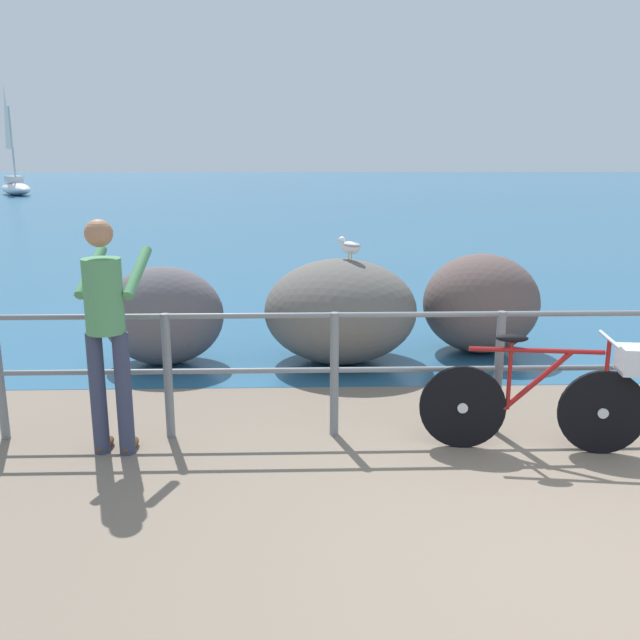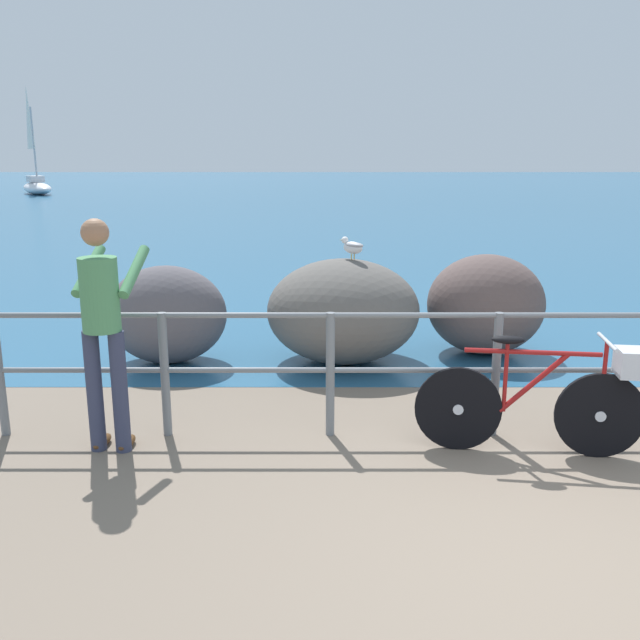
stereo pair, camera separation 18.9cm
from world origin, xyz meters
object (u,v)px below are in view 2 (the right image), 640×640
(bicycle, at_px, (552,396))
(person_at_railing, at_px, (106,325))
(breakwater_boulder_main, at_px, (346,311))
(sailboat, at_px, (39,182))
(breakwater_boulder_right, at_px, (488,304))
(seagull, at_px, (355,246))
(breakwater_boulder_left, at_px, (169,315))

(bicycle, xyz_separation_m, person_at_railing, (-3.33, 0.09, 0.53))
(breakwater_boulder_main, distance_m, sailboat, 37.22)
(bicycle, height_order, person_at_railing, person_at_railing)
(breakwater_boulder_right, distance_m, seagull, 1.73)
(breakwater_boulder_left, bearing_deg, breakwater_boulder_main, 0.90)
(breakwater_boulder_main, xyz_separation_m, breakwater_boulder_right, (1.63, 0.34, 0.00))
(person_at_railing, height_order, breakwater_boulder_main, person_at_railing)
(person_at_railing, relative_size, breakwater_boulder_main, 1.07)
(person_at_railing, xyz_separation_m, breakwater_boulder_left, (-0.05, 2.29, -0.46))
(breakwater_boulder_main, xyz_separation_m, sailboat, (-16.81, 33.21, 0.14))
(breakwater_boulder_main, distance_m, breakwater_boulder_left, 1.92)
(bicycle, relative_size, seagull, 5.75)
(breakwater_boulder_right, bearing_deg, breakwater_boulder_left, -174.00)
(bicycle, height_order, sailboat, sailboat)
(breakwater_boulder_left, relative_size, seagull, 4.42)
(person_at_railing, distance_m, seagull, 3.04)
(breakwater_boulder_main, xyz_separation_m, breakwater_boulder_left, (-1.92, -0.03, -0.03))
(person_at_railing, bearing_deg, breakwater_boulder_right, -46.47)
(breakwater_boulder_left, distance_m, seagull, 2.14)
(breakwater_boulder_main, height_order, seagull, seagull)
(person_at_railing, height_order, breakwater_boulder_right, person_at_railing)
(breakwater_boulder_right, bearing_deg, bicycle, -93.44)
(seagull, bearing_deg, breakwater_boulder_main, 42.96)
(bicycle, distance_m, sailboat, 40.03)
(bicycle, relative_size, person_at_railing, 0.95)
(bicycle, relative_size, breakwater_boulder_right, 1.27)
(bicycle, xyz_separation_m, breakwater_boulder_left, (-3.38, 2.38, 0.07))
(breakwater_boulder_left, bearing_deg, breakwater_boulder_right, 6.00)
(bicycle, xyz_separation_m, sailboat, (-18.28, 35.62, 0.24))
(breakwater_boulder_right, bearing_deg, person_at_railing, -142.76)
(seagull, bearing_deg, breakwater_boulder_right, -120.31)
(breakwater_boulder_right, height_order, seagull, seagull)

